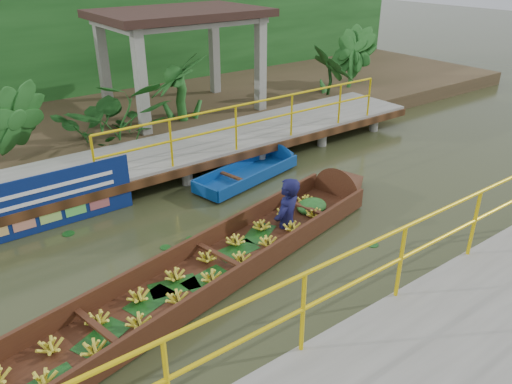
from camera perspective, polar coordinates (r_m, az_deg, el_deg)
ground at (r=8.50m, az=-4.64°, el=-6.99°), size 80.00×80.00×0.00m
land_strip at (r=14.77m, az=-20.61°, el=7.01°), size 30.00×8.00×0.45m
far_dock at (r=11.04m, az=-14.25°, el=3.14°), size 16.00×2.06×1.66m
near_dock at (r=6.65m, az=24.42°, el=-17.28°), size 18.00×2.40×1.73m
pavilion at (r=14.21m, az=-8.68°, el=18.43°), size 4.40×3.00×3.00m
foliage_backdrop at (r=16.73m, az=-24.28°, el=14.81°), size 30.00×0.80×4.00m
vendor_boat at (r=7.56m, az=-8.04°, el=-9.62°), size 10.97×3.33×2.32m
moored_blue_boat at (r=11.53m, az=1.36°, el=3.07°), size 3.12×1.40×0.72m
blue_banner at (r=9.63m, az=-23.72°, el=-1.31°), size 3.47×0.04×1.09m
tropical_plants at (r=13.28m, az=-9.01°, el=11.24°), size 14.37×1.37×1.71m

